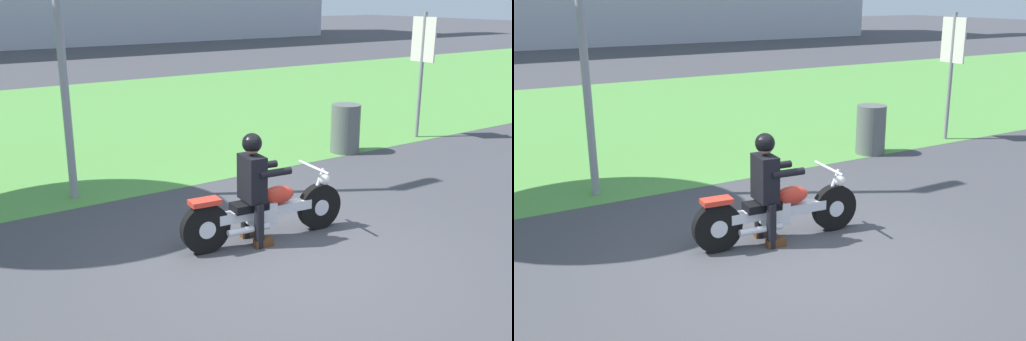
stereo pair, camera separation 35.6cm
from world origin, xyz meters
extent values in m
plane|color=#424247|center=(0.00, 0.00, 0.00)|extent=(120.00, 120.00, 0.00)
cube|color=#549342|center=(0.00, 9.12, 0.00)|extent=(60.00, 12.00, 0.01)
cylinder|color=black|center=(0.89, 0.63, 0.30)|extent=(0.61, 0.18, 0.60)
cylinder|color=silver|center=(0.89, 0.63, 0.30)|extent=(0.22, 0.16, 0.21)
cylinder|color=black|center=(-0.70, 0.79, 0.30)|extent=(0.61, 0.18, 0.60)
cylinder|color=silver|center=(-0.70, 0.79, 0.30)|extent=(0.22, 0.16, 0.21)
cube|color=silver|center=(0.09, 0.71, 0.38)|extent=(1.29, 0.27, 0.12)
cube|color=silver|center=(0.04, 0.71, 0.36)|extent=(0.34, 0.27, 0.28)
ellipsoid|color=red|center=(0.27, 0.69, 0.56)|extent=(0.46, 0.28, 0.22)
cube|color=black|center=(-0.13, 0.73, 0.48)|extent=(0.46, 0.28, 0.10)
cube|color=red|center=(-0.70, 0.79, 0.63)|extent=(0.38, 0.23, 0.06)
cylinder|color=silver|center=(0.84, 0.63, 0.55)|extent=(0.26, 0.07, 0.53)
cylinder|color=silver|center=(0.79, 0.64, 0.84)|extent=(0.10, 0.66, 0.04)
sphere|color=white|center=(0.95, 0.62, 0.66)|extent=(0.16, 0.16, 0.16)
cylinder|color=silver|center=(-0.22, 0.60, 0.24)|extent=(0.56, 0.13, 0.08)
cylinder|color=black|center=(-0.07, 0.90, 0.28)|extent=(0.12, 0.12, 0.55)
cube|color=#593319|center=(-0.01, 0.90, 0.05)|extent=(0.25, 0.12, 0.10)
cylinder|color=black|center=(-0.10, 0.55, 0.28)|extent=(0.12, 0.12, 0.55)
cube|color=#593319|center=(-0.04, 0.54, 0.05)|extent=(0.25, 0.12, 0.10)
cube|color=black|center=(-0.09, 0.72, 0.83)|extent=(0.26, 0.40, 0.56)
cylinder|color=black|center=(0.15, 0.87, 0.91)|extent=(0.43, 0.13, 0.09)
cylinder|color=black|center=(0.12, 0.53, 0.91)|extent=(0.43, 0.13, 0.09)
sphere|color=tan|center=(-0.09, 0.72, 1.23)|extent=(0.20, 0.20, 0.20)
sphere|color=black|center=(-0.09, 0.72, 1.26)|extent=(0.24, 0.24, 0.24)
cylinder|color=#595E5B|center=(3.80, 3.35, 0.47)|extent=(0.56, 0.56, 0.93)
cylinder|color=gray|center=(5.93, 3.43, 1.30)|extent=(0.08, 0.08, 2.60)
cube|color=silver|center=(5.93, 3.43, 2.05)|extent=(0.04, 0.60, 0.90)
camera|label=1|loc=(-3.81, -4.90, 2.95)|focal=41.48mm
camera|label=2|loc=(-3.51, -5.09, 2.95)|focal=41.48mm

